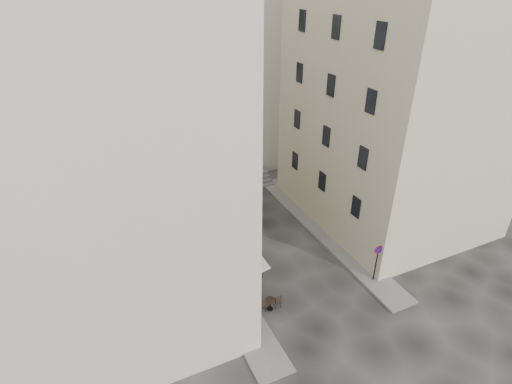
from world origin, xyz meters
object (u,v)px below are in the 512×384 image
bistro_table_b (252,272)px  pedestrian (236,258)px  no_parking_sign (377,256)px  bistro_table_a (270,303)px

bistro_table_b → pedestrian: size_ratio=0.89×
pedestrian → no_parking_sign: bearing=129.4°
bistro_table_a → bistro_table_b: (0.16, 2.89, 0.03)m
no_parking_sign → bistro_table_b: size_ratio=2.01×
bistro_table_a → pedestrian: 4.31m
bistro_table_a → bistro_table_b: bearing=86.8°
no_parking_sign → bistro_table_b: bearing=158.6°
pedestrian → bistro_table_b: bearing=94.2°
bistro_table_b → no_parking_sign: bearing=-26.8°
bistro_table_b → pedestrian: bearing=111.6°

